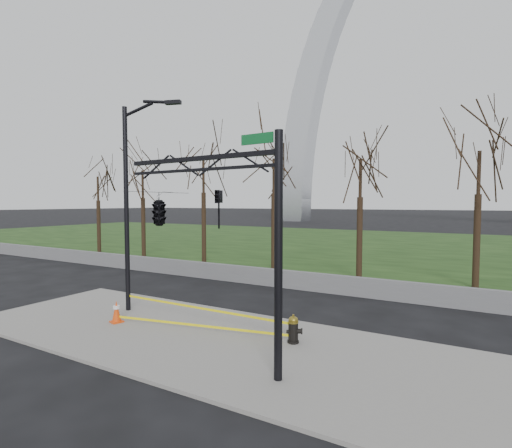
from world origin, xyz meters
The scene contains 11 objects.
ground centered at (0.00, 0.00, 0.00)m, with size 500.00×500.00×0.00m, color black.
sidewalk centered at (0.00, 0.00, 0.05)m, with size 18.00×6.00×0.10m, color gray.
grass_strip centered at (0.00, 30.00, 0.03)m, with size 120.00×40.00×0.06m, color black.
guardrail centered at (0.00, 8.00, 0.45)m, with size 60.00×0.30×0.90m, color #59595B.
gateway_arch centered at (0.00, 75.00, 32.50)m, with size 66.00×6.00×65.00m, color silver, non-canonical shape.
tree_row centered at (-1.29, 12.00, 3.96)m, with size 43.43×4.00×7.92m.
fire_hydrant centered at (2.28, 0.94, 0.50)m, with size 0.54×0.37×0.86m.
traffic_cone centered at (-3.97, -0.32, 0.48)m, with size 0.50×0.50×0.77m.
street_light centered at (-4.61, 1.05, 4.69)m, with size 2.33×0.87×8.21m.
traffic_signal_mast centered at (-0.30, -1.24, 4.15)m, with size 5.09×2.51×6.00m.
caution_tape centered at (-1.08, 0.65, 0.50)m, with size 7.10×1.31×0.44m.
Camera 1 is at (6.81, -9.43, 4.32)m, focal length 26.69 mm.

